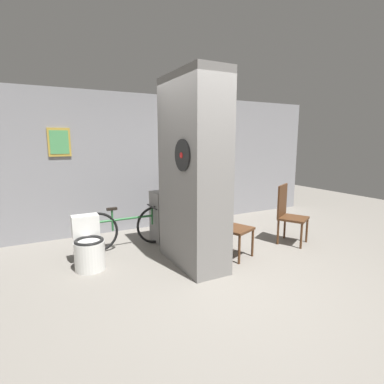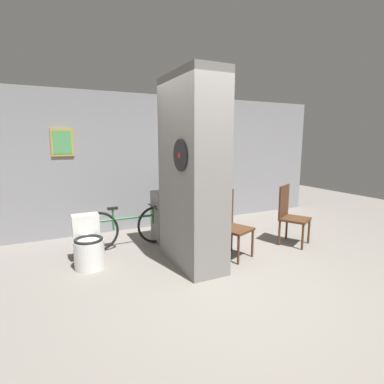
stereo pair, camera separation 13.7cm
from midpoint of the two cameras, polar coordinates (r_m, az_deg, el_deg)
The scene contains 9 objects.
ground_plane at distance 4.00m, azimuth 6.26°, elevation -15.96°, with size 14.00×14.00×0.00m, color slate.
wall_back at distance 5.99m, azimuth -7.14°, elevation 5.67°, with size 8.00×0.09×2.60m.
pillar_center at distance 4.09m, azimuth 0.91°, elevation 3.76°, with size 0.56×1.20×2.60m.
counter_shelf at distance 5.42m, azimuth 0.01°, elevation -4.07°, with size 1.28×0.44×0.86m.
toilet at distance 4.41m, azimuth -18.28°, elevation -9.74°, with size 0.40×0.56×0.70m.
chair_near_pillar at distance 4.53m, azimuth 8.18°, elevation -5.65°, with size 0.56×0.56×0.99m.
chair_by_doorway at distance 5.31m, azimuth 18.87°, elevation -3.78°, with size 0.59×0.59×0.99m.
bicycle at distance 5.01m, azimuth -11.26°, elevation -6.57°, with size 1.59×0.42×0.69m.
bottle_tall at distance 5.21m, azimuth -2.11°, elevation 1.42°, with size 0.07×0.07×0.30m.
Camera 2 is at (-1.89, -3.05, 1.74)m, focal length 28.00 mm.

